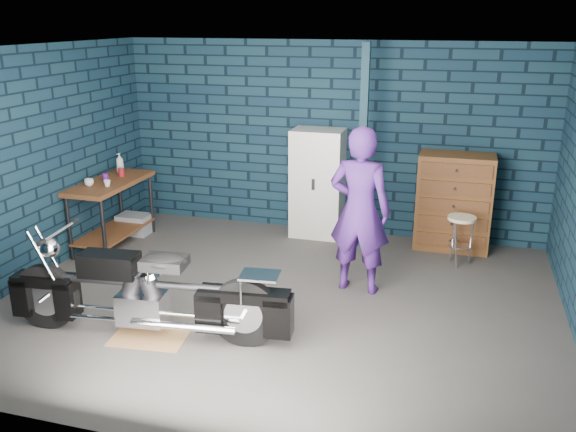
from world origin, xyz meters
name	(u,v)px	position (x,y,z in m)	size (l,w,h in m)	color
ground	(279,302)	(0.00, 0.00, 0.00)	(6.00, 6.00, 0.00)	#43413F
room_walls	(293,122)	(0.00, 0.55, 1.90)	(6.02, 5.01, 2.71)	#102536
support_post	(363,149)	(0.55, 1.95, 1.35)	(0.10, 0.10, 2.70)	#132F3D
workbench	(113,213)	(-2.68, 1.06, 0.46)	(0.60, 1.40, 0.91)	brown
drip_mat	(151,335)	(-1.00, -1.07, 0.00)	(0.73, 0.55, 0.01)	olive
motorcycle	(147,287)	(-1.00, -1.07, 0.53)	(2.40, 0.65, 1.06)	black
person	(360,211)	(0.76, 0.58, 0.95)	(0.69, 0.45, 1.89)	#492079
storage_bin	(135,224)	(-2.66, 1.56, 0.14)	(0.45, 0.32, 0.28)	gray
locker	(317,183)	(-0.11, 2.23, 0.76)	(0.71, 0.51, 1.53)	silver
tool_chest	(454,202)	(1.75, 2.23, 0.65)	(0.97, 0.54, 1.29)	brown
shop_stool	(460,241)	(1.87, 1.66, 0.32)	(0.35, 0.35, 0.64)	beige
cup_a	(89,182)	(-2.80, 0.77, 0.96)	(0.12, 0.12, 0.09)	beige
cup_b	(107,183)	(-2.56, 0.81, 0.95)	(0.09, 0.09, 0.08)	beige
mug_purple	(105,177)	(-2.71, 1.02, 0.97)	(0.08, 0.08, 0.11)	#571B6E
mug_red	(121,172)	(-2.66, 1.33, 0.97)	(0.08, 0.08, 0.11)	maroon
bottle	(120,163)	(-2.79, 1.51, 1.05)	(0.11, 0.11, 0.27)	gray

